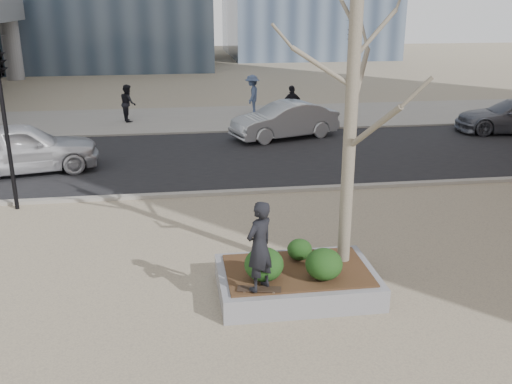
{
  "coord_description": "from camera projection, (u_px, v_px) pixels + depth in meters",
  "views": [
    {
      "loc": [
        -1.18,
        -9.6,
        5.4
      ],
      "look_at": [
        0.5,
        2.0,
        1.4
      ],
      "focal_mm": 40.0,
      "sensor_mm": 36.0,
      "label": 1
    }
  ],
  "objects": [
    {
      "name": "police_car",
      "position": [
        20.0,
        148.0,
        18.28
      ],
      "size": [
        5.11,
        2.91,
        1.64
      ],
      "primitive_type": "imported",
      "rotation": [
        0.0,
        0.0,
        1.78
      ],
      "color": "silver",
      "rests_on": "street"
    },
    {
      "name": "street",
      "position": [
        210.0,
        158.0,
        20.26
      ],
      "size": [
        60.0,
        8.0,
        0.02
      ],
      "primitive_type": "cube",
      "color": "black",
      "rests_on": "ground"
    },
    {
      "name": "pedestrian_a",
      "position": [
        128.0,
        103.0,
        25.94
      ],
      "size": [
        0.82,
        0.95,
        1.68
      ],
      "primitive_type": "imported",
      "rotation": [
        0.0,
        0.0,
        1.83
      ],
      "color": "black",
      "rests_on": "far_sidewalk"
    },
    {
      "name": "sycamore_tree",
      "position": [
        352.0,
        93.0,
        10.22
      ],
      "size": [
        2.8,
        2.8,
        6.6
      ],
      "primitive_type": null,
      "color": "gray",
      "rests_on": "planter_mulch"
    },
    {
      "name": "planter",
      "position": [
        297.0,
        282.0,
        10.96
      ],
      "size": [
        3.0,
        2.0,
        0.45
      ],
      "primitive_type": "cube",
      "color": "gray",
      "rests_on": "ground"
    },
    {
      "name": "traffic_light_far",
      "position": [
        351.0,
        74.0,
        24.73
      ],
      "size": [
        0.6,
        2.48,
        4.5
      ],
      "primitive_type": null,
      "color": "black",
      "rests_on": "ground"
    },
    {
      "name": "shrub_middle",
      "position": [
        300.0,
        249.0,
        11.23
      ],
      "size": [
        0.49,
        0.49,
        0.42
      ],
      "primitive_type": "ellipsoid",
      "color": "#133D14",
      "rests_on": "planter_mulch"
    },
    {
      "name": "skateboarder",
      "position": [
        259.0,
        246.0,
        9.82
      ],
      "size": [
        0.71,
        0.69,
        1.64
      ],
      "primitive_type": "imported",
      "rotation": [
        0.0,
        0.0,
        3.85
      ],
      "color": "black",
      "rests_on": "skateboard"
    },
    {
      "name": "shrub_left",
      "position": [
        264.0,
        264.0,
        10.38
      ],
      "size": [
        0.72,
        0.72,
        0.61
      ],
      "primitive_type": "ellipsoid",
      "color": "#193912",
      "rests_on": "planter_mulch"
    },
    {
      "name": "pedestrian_b",
      "position": [
        252.0,
        95.0,
        27.53
      ],
      "size": [
        1.0,
        1.36,
        1.89
      ],
      "primitive_type": "imported",
      "rotation": [
        0.0,
        0.0,
        4.45
      ],
      "color": "#3F4F71",
      "rests_on": "far_sidewalk"
    },
    {
      "name": "car_silver",
      "position": [
        284.0,
        120.0,
        22.9
      ],
      "size": [
        4.59,
        2.79,
        1.43
      ],
      "primitive_type": "imported",
      "rotation": [
        0.0,
        0.0,
        5.03
      ],
      "color": "#A7ABAF",
      "rests_on": "street"
    },
    {
      "name": "pedestrian_c",
      "position": [
        292.0,
        106.0,
        25.11
      ],
      "size": [
        1.11,
        0.7,
        1.76
      ],
      "primitive_type": "imported",
      "rotation": [
        0.0,
        0.0,
        3.43
      ],
      "color": "black",
      "rests_on": "far_sidewalk"
    },
    {
      "name": "planter_mulch",
      "position": [
        297.0,
        270.0,
        10.88
      ],
      "size": [
        2.7,
        1.7,
        0.04
      ],
      "primitive_type": "cube",
      "color": "#382314",
      "rests_on": "planter"
    },
    {
      "name": "ground",
      "position": [
        245.0,
        296.0,
        10.9
      ],
      "size": [
        120.0,
        120.0,
        0.0
      ],
      "primitive_type": "plane",
      "color": "gray",
      "rests_on": "ground"
    },
    {
      "name": "traffic_light_near",
      "position": [
        6.0,
        127.0,
        14.67
      ],
      "size": [
        0.6,
        2.48,
        4.5
      ],
      "primitive_type": null,
      "color": "black",
      "rests_on": "ground"
    },
    {
      "name": "shrub_right",
      "position": [
        324.0,
        264.0,
        10.43
      ],
      "size": [
        0.69,
        0.69,
        0.58
      ],
      "primitive_type": "ellipsoid",
      "color": "#113410",
      "rests_on": "planter_mulch"
    },
    {
      "name": "skateboard",
      "position": [
        259.0,
        290.0,
        10.1
      ],
      "size": [
        0.8,
        0.35,
        0.08
      ],
      "primitive_type": null,
      "rotation": [
        0.0,
        0.0,
        -0.2
      ],
      "color": "black",
      "rests_on": "planter"
    },
    {
      "name": "far_sidewalk",
      "position": [
        200.0,
        119.0,
        26.82
      ],
      "size": [
        60.0,
        6.0,
        0.02
      ],
      "primitive_type": "cube",
      "color": "gray",
      "rests_on": "ground"
    }
  ]
}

